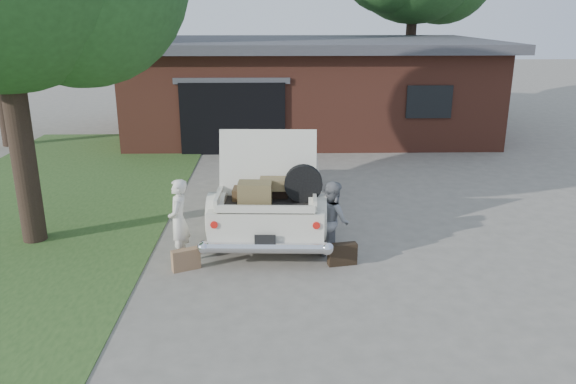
{
  "coord_description": "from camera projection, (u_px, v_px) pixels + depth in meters",
  "views": [
    {
      "loc": [
        -0.24,
        -9.04,
        4.18
      ],
      "look_at": [
        0.0,
        0.6,
        1.1
      ],
      "focal_mm": 35.0,
      "sensor_mm": 36.0,
      "label": 1
    }
  ],
  "objects": [
    {
      "name": "woman_left",
      "position": [
        179.0,
        220.0,
        9.75
      ],
      "size": [
        0.36,
        0.55,
        1.48
      ],
      "primitive_type": "imported",
      "rotation": [
        0.0,
        0.0,
        -1.59
      ],
      "color": "silver",
      "rests_on": "ground"
    },
    {
      "name": "house",
      "position": [
        307.0,
        86.0,
        20.32
      ],
      "size": [
        12.8,
        7.8,
        3.3
      ],
      "color": "brown",
      "rests_on": "ground"
    },
    {
      "name": "ground",
      "position": [
        289.0,
        262.0,
        9.88
      ],
      "size": [
        90.0,
        90.0,
        0.0
      ],
      "primitive_type": "plane",
      "color": "gray",
      "rests_on": "ground"
    },
    {
      "name": "suitcase_left",
      "position": [
        186.0,
        259.0,
        9.53
      ],
      "size": [
        0.5,
        0.34,
        0.37
      ],
      "primitive_type": "cube",
      "rotation": [
        0.0,
        0.0,
        0.43
      ],
      "color": "#9C724F",
      "rests_on": "ground"
    },
    {
      "name": "sedan",
      "position": [
        272.0,
        182.0,
        11.79
      ],
      "size": [
        2.31,
        5.44,
        2.19
      ],
      "rotation": [
        0.0,
        0.0,
        -0.04
      ],
      "color": "beige",
      "rests_on": "ground"
    },
    {
      "name": "grass_strip",
      "position": [
        41.0,
        208.0,
        12.61
      ],
      "size": [
        6.0,
        16.0,
        0.02
      ],
      "primitive_type": "cube",
      "color": "#2D4C1E",
      "rests_on": "ground"
    },
    {
      "name": "woman_right",
      "position": [
        332.0,
        220.0,
        9.89
      ],
      "size": [
        0.74,
        0.83,
        1.41
      ],
      "primitive_type": "imported",
      "rotation": [
        0.0,
        0.0,
        1.93
      ],
      "color": "gray",
      "rests_on": "ground"
    },
    {
      "name": "suitcase_right",
      "position": [
        342.0,
        254.0,
        9.72
      ],
      "size": [
        0.52,
        0.25,
        0.39
      ],
      "primitive_type": "cube",
      "rotation": [
        0.0,
        0.0,
        0.19
      ],
      "color": "black",
      "rests_on": "ground"
    }
  ]
}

